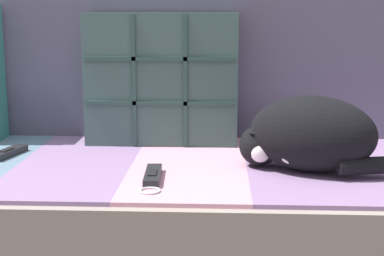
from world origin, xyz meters
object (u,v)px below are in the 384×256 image
Objects in this scene: throw_pillow_quilted at (162,79)px; game_remote_far at (153,176)px; sleeping_cat at (307,136)px; couch at (137,219)px; game_remote_near at (7,153)px.

throw_pillow_quilted reaches higher than game_remote_far.
throw_pillow_quilted is at bearing 141.60° from sleeping_cat.
couch is 0.42m from throw_pillow_quilted.
game_remote_far is at bearing -26.17° from game_remote_near.
game_remote_near is at bearing 172.18° from sleeping_cat.
couch is 0.29m from game_remote_far.
game_remote_far is (0.02, -0.41, -0.19)m from throw_pillow_quilted.
game_remote_far reaches higher than couch.
sleeping_cat is (0.44, -0.11, 0.26)m from couch.
throw_pillow_quilted reaches higher than couch.
sleeping_cat is at bearing -38.40° from throw_pillow_quilted.
game_remote_near is 0.95× the size of game_remote_far.
couch is at bearing -105.32° from throw_pillow_quilted.
couch is at bearing 0.10° from game_remote_near.
game_remote_near is (-0.41, -0.20, -0.19)m from throw_pillow_quilted.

